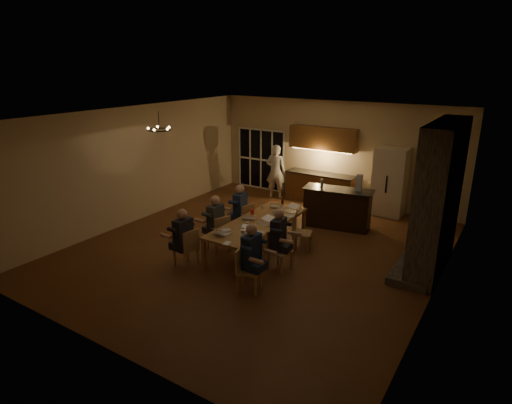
% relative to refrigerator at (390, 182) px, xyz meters
% --- Properties ---
extents(floor, '(9.00, 9.00, 0.00)m').
position_rel_refrigerator_xyz_m(floor, '(-1.90, -4.15, -1.00)').
color(floor, brown).
rests_on(floor, ground).
extents(back_wall, '(8.00, 0.04, 3.20)m').
position_rel_refrigerator_xyz_m(back_wall, '(-1.90, 0.37, 0.60)').
color(back_wall, '#CCB490').
rests_on(back_wall, ground).
extents(left_wall, '(0.04, 9.00, 3.20)m').
position_rel_refrigerator_xyz_m(left_wall, '(-5.92, -4.15, 0.60)').
color(left_wall, '#CCB490').
rests_on(left_wall, ground).
extents(right_wall, '(0.04, 9.00, 3.20)m').
position_rel_refrigerator_xyz_m(right_wall, '(2.12, -4.15, 0.60)').
color(right_wall, '#CCB490').
rests_on(right_wall, ground).
extents(ceiling, '(8.00, 9.00, 0.04)m').
position_rel_refrigerator_xyz_m(ceiling, '(-1.90, -4.15, 2.22)').
color(ceiling, white).
rests_on(ceiling, back_wall).
extents(french_doors, '(1.86, 0.08, 2.10)m').
position_rel_refrigerator_xyz_m(french_doors, '(-4.60, 0.32, 0.05)').
color(french_doors, black).
rests_on(french_doors, ground).
extents(fireplace, '(0.58, 2.50, 3.20)m').
position_rel_refrigerator_xyz_m(fireplace, '(1.80, -2.95, 0.60)').
color(fireplace, '#696053').
rests_on(fireplace, ground).
extents(kitchenette, '(2.24, 0.68, 2.40)m').
position_rel_refrigerator_xyz_m(kitchenette, '(-2.20, 0.05, 0.20)').
color(kitchenette, brown).
rests_on(kitchenette, ground).
extents(refrigerator, '(0.90, 0.68, 2.00)m').
position_rel_refrigerator_xyz_m(refrigerator, '(0.00, 0.00, 0.00)').
color(refrigerator, beige).
rests_on(refrigerator, ground).
extents(dining_table, '(1.10, 2.98, 0.75)m').
position_rel_refrigerator_xyz_m(dining_table, '(-1.84, -4.25, -0.62)').
color(dining_table, tan).
rests_on(dining_table, ground).
extents(bar_island, '(1.92, 0.95, 1.08)m').
position_rel_refrigerator_xyz_m(bar_island, '(-0.88, -1.77, -0.46)').
color(bar_island, black).
rests_on(bar_island, ground).
extents(chair_left_near, '(0.51, 0.51, 0.89)m').
position_rel_refrigerator_xyz_m(chair_left_near, '(-2.77, -5.78, -0.55)').
color(chair_left_near, tan).
rests_on(chair_left_near, ground).
extents(chair_left_mid, '(0.56, 0.56, 0.89)m').
position_rel_refrigerator_xyz_m(chair_left_mid, '(-2.69, -4.71, -0.55)').
color(chair_left_mid, tan).
rests_on(chair_left_mid, ground).
extents(chair_left_far, '(0.51, 0.51, 0.89)m').
position_rel_refrigerator_xyz_m(chair_left_far, '(-2.69, -3.67, -0.55)').
color(chair_left_far, tan).
rests_on(chair_left_far, ground).
extents(chair_right_near, '(0.54, 0.54, 0.89)m').
position_rel_refrigerator_xyz_m(chair_right_near, '(-1.00, -5.92, -0.55)').
color(chair_right_near, tan).
rests_on(chair_right_near, ground).
extents(chair_right_mid, '(0.49, 0.49, 0.89)m').
position_rel_refrigerator_xyz_m(chair_right_mid, '(-0.93, -4.82, -0.55)').
color(chair_right_mid, tan).
rests_on(chair_right_mid, ground).
extents(chair_right_far, '(0.55, 0.55, 0.89)m').
position_rel_refrigerator_xyz_m(chair_right_far, '(-1.00, -3.63, -0.55)').
color(chair_right_far, tan).
rests_on(chair_right_far, ground).
extents(person_left_near, '(0.64, 0.64, 1.38)m').
position_rel_refrigerator_xyz_m(person_left_near, '(-2.71, -5.89, -0.31)').
color(person_left_near, '#21222B').
rests_on(person_left_near, ground).
extents(person_right_near, '(0.62, 0.62, 1.38)m').
position_rel_refrigerator_xyz_m(person_right_near, '(-1.00, -5.84, -0.31)').
color(person_right_near, navy).
rests_on(person_right_near, ground).
extents(person_left_mid, '(0.61, 0.61, 1.38)m').
position_rel_refrigerator_xyz_m(person_left_mid, '(-2.70, -4.77, -0.31)').
color(person_left_mid, '#3B4246').
rests_on(person_left_mid, ground).
extents(person_right_mid, '(0.67, 0.67, 1.38)m').
position_rel_refrigerator_xyz_m(person_right_mid, '(-1.00, -4.78, -0.31)').
color(person_right_mid, '#21222B').
rests_on(person_right_mid, ground).
extents(person_left_far, '(0.68, 0.68, 1.38)m').
position_rel_refrigerator_xyz_m(person_left_far, '(-2.74, -3.70, -0.31)').
color(person_left_far, navy).
rests_on(person_left_far, ground).
extents(standing_person, '(0.74, 0.57, 1.79)m').
position_rel_refrigerator_xyz_m(standing_person, '(-3.62, -0.36, -0.11)').
color(standing_person, silver).
rests_on(standing_person, ground).
extents(chandelier, '(0.56, 0.56, 0.03)m').
position_rel_refrigerator_xyz_m(chandelier, '(-4.39, -4.71, 1.75)').
color(chandelier, black).
rests_on(chandelier, ceiling).
extents(laptop_a, '(0.34, 0.30, 0.23)m').
position_rel_refrigerator_xyz_m(laptop_a, '(-2.09, -5.32, -0.14)').
color(laptop_a, silver).
rests_on(laptop_a, dining_table).
extents(laptop_b, '(0.40, 0.37, 0.23)m').
position_rel_refrigerator_xyz_m(laptop_b, '(-1.61, -5.06, -0.14)').
color(laptop_b, silver).
rests_on(laptop_b, dining_table).
extents(laptop_c, '(0.40, 0.37, 0.23)m').
position_rel_refrigerator_xyz_m(laptop_c, '(-2.14, -4.19, -0.14)').
color(laptop_c, silver).
rests_on(laptop_c, dining_table).
extents(laptop_d, '(0.39, 0.37, 0.23)m').
position_rel_refrigerator_xyz_m(laptop_d, '(-1.63, -4.32, -0.14)').
color(laptop_d, silver).
rests_on(laptop_d, dining_table).
extents(laptop_e, '(0.38, 0.35, 0.23)m').
position_rel_refrigerator_xyz_m(laptop_e, '(-2.01, -3.10, -0.14)').
color(laptop_e, silver).
rests_on(laptop_e, dining_table).
extents(laptop_f, '(0.38, 0.36, 0.23)m').
position_rel_refrigerator_xyz_m(laptop_f, '(-1.53, -3.23, -0.14)').
color(laptop_f, silver).
rests_on(laptop_f, dining_table).
extents(mug_front, '(0.08, 0.08, 0.10)m').
position_rel_refrigerator_xyz_m(mug_front, '(-1.89, -4.63, -0.20)').
color(mug_front, silver).
rests_on(mug_front, dining_table).
extents(mug_mid, '(0.07, 0.07, 0.10)m').
position_rel_refrigerator_xyz_m(mug_mid, '(-1.78, -3.63, -0.20)').
color(mug_mid, silver).
rests_on(mug_mid, dining_table).
extents(mug_back, '(0.08, 0.08, 0.10)m').
position_rel_refrigerator_xyz_m(mug_back, '(-2.24, -3.43, -0.20)').
color(mug_back, silver).
rests_on(mug_back, dining_table).
extents(redcup_near, '(0.09, 0.09, 0.12)m').
position_rel_refrigerator_xyz_m(redcup_near, '(-1.43, -5.49, -0.19)').
color(redcup_near, red).
rests_on(redcup_near, dining_table).
extents(redcup_mid, '(0.09, 0.09, 0.12)m').
position_rel_refrigerator_xyz_m(redcup_mid, '(-2.26, -3.88, -0.19)').
color(redcup_mid, red).
rests_on(redcup_mid, dining_table).
extents(can_silver, '(0.07, 0.07, 0.12)m').
position_rel_refrigerator_xyz_m(can_silver, '(-1.75, -5.03, -0.19)').
color(can_silver, '#B2B2B7').
rests_on(can_silver, dining_table).
extents(can_cola, '(0.06, 0.06, 0.12)m').
position_rel_refrigerator_xyz_m(can_cola, '(-2.00, -2.82, -0.19)').
color(can_cola, '#3F0F0C').
rests_on(can_cola, dining_table).
extents(plate_near, '(0.25, 0.25, 0.02)m').
position_rel_refrigerator_xyz_m(plate_near, '(-1.45, -4.84, -0.24)').
color(plate_near, silver).
rests_on(plate_near, dining_table).
extents(plate_left, '(0.24, 0.24, 0.02)m').
position_rel_refrigerator_xyz_m(plate_left, '(-2.16, -5.11, -0.24)').
color(plate_left, silver).
rests_on(plate_left, dining_table).
extents(plate_far, '(0.23, 0.23, 0.02)m').
position_rel_refrigerator_xyz_m(plate_far, '(-1.38, -3.55, -0.24)').
color(plate_far, silver).
rests_on(plate_far, dining_table).
extents(notepad, '(0.15, 0.20, 0.01)m').
position_rel_refrigerator_xyz_m(notepad, '(-1.71, -5.68, -0.24)').
color(notepad, white).
rests_on(notepad, dining_table).
extents(bar_bottle, '(0.08, 0.08, 0.24)m').
position_rel_refrigerator_xyz_m(bar_bottle, '(-1.31, -1.88, 0.20)').
color(bar_bottle, '#99999E').
rests_on(bar_bottle, bar_island).
extents(bar_blender, '(0.15, 0.15, 0.43)m').
position_rel_refrigerator_xyz_m(bar_blender, '(-0.37, -1.63, 0.30)').
color(bar_blender, silver).
rests_on(bar_blender, bar_island).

